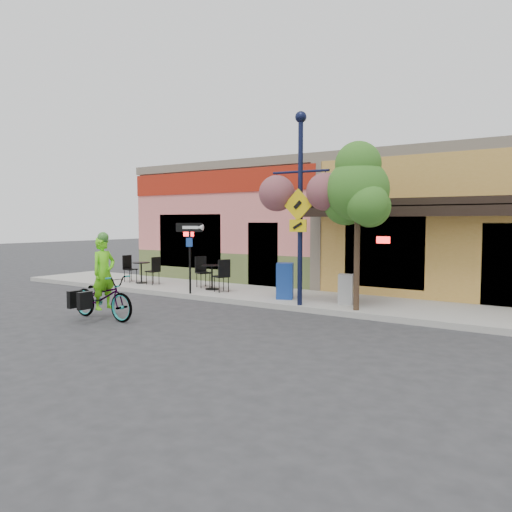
{
  "coord_description": "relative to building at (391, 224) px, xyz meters",
  "views": [
    {
      "loc": [
        6.21,
        -10.7,
        2.34
      ],
      "look_at": [
        -1.33,
        0.5,
        1.4
      ],
      "focal_mm": 35.0,
      "sensor_mm": 36.0,
      "label": 1
    }
  ],
  "objects": [
    {
      "name": "street_tree",
      "position": [
        1.45,
        -6.69,
        -0.01
      ],
      "size": [
        2.03,
        2.03,
        4.18
      ],
      "primitive_type": null,
      "rotation": [
        0.0,
        0.0,
        -0.29
      ],
      "color": "#3D7A26",
      "rests_on": "sidewalk"
    },
    {
      "name": "ground",
      "position": [
        0.0,
        -7.5,
        -2.25
      ],
      "size": [
        90.0,
        90.0,
        0.0
      ],
      "primitive_type": "plane",
      "color": "#2D2D30",
      "rests_on": "ground"
    },
    {
      "name": "sidewalk",
      "position": [
        0.0,
        -5.5,
        -2.17
      ],
      "size": [
        24.0,
        3.0,
        0.15
      ],
      "primitive_type": "cube",
      "color": "#9E9B93",
      "rests_on": "ground"
    },
    {
      "name": "newspaper_box_grey",
      "position": [
        0.87,
        -6.01,
        -1.7
      ],
      "size": [
        0.46,
        0.43,
        0.8
      ],
      "primitive_type": null,
      "rotation": [
        0.0,
        0.0,
        0.31
      ],
      "color": "#9F9F9F",
      "rests_on": "sidewalk"
    },
    {
      "name": "newspaper_box_blue",
      "position": [
        -0.93,
        -6.13,
        -1.59
      ],
      "size": [
        0.59,
        0.56,
        1.02
      ],
      "primitive_type": null,
      "rotation": [
        0.0,
        0.0,
        0.43
      ],
      "color": "navy",
      "rests_on": "sidewalk"
    },
    {
      "name": "cafe_set_right",
      "position": [
        -3.84,
        -5.8,
        -1.58
      ],
      "size": [
        1.93,
        1.5,
        1.04
      ],
      "primitive_type": null,
      "rotation": [
        0.0,
        0.0,
        -0.43
      ],
      "color": "black",
      "rests_on": "sidewalk"
    },
    {
      "name": "bicycle",
      "position": [
        -3.43,
        -10.44,
        -1.72
      ],
      "size": [
        2.04,
        0.71,
        1.07
      ],
      "primitive_type": "imported",
      "rotation": [
        0.0,
        0.0,
        1.57
      ],
      "color": "#9C0E0F",
      "rests_on": "ground"
    },
    {
      "name": "curb",
      "position": [
        0.0,
        -6.95,
        -2.17
      ],
      "size": [
        24.0,
        0.12,
        0.15
      ],
      "primitive_type": "cube",
      "color": "#A8A59E",
      "rests_on": "ground"
    },
    {
      "name": "building",
      "position": [
        0.0,
        0.0,
        0.0
      ],
      "size": [
        18.2,
        8.2,
        4.5
      ],
      "primitive_type": null,
      "color": "#E87872",
      "rests_on": "ground"
    },
    {
      "name": "lamp_post",
      "position": [
        -0.07,
        -6.82,
        0.41
      ],
      "size": [
        1.63,
        0.71,
        5.01
      ],
      "primitive_type": null,
      "rotation": [
        0.0,
        0.0,
        0.05
      ],
      "color": "#101533",
      "rests_on": "sidewalk"
    },
    {
      "name": "cafe_set_left",
      "position": [
        -6.98,
        -5.89,
        -1.61
      ],
      "size": [
        1.67,
        0.92,
        0.97
      ],
      "primitive_type": null,
      "rotation": [
        0.0,
        0.0,
        -0.07
      ],
      "color": "black",
      "rests_on": "sidewalk"
    },
    {
      "name": "one_way_sign",
      "position": [
        -3.84,
        -6.85,
        -1.03
      ],
      "size": [
        0.82,
        0.51,
        2.14
      ],
      "primitive_type": null,
      "rotation": [
        0.0,
        0.0,
        0.44
      ],
      "color": "black",
      "rests_on": "sidewalk"
    },
    {
      "name": "cyclist_rider",
      "position": [
        -3.38,
        -10.44,
        -1.38
      ],
      "size": [
        0.42,
        0.63,
        1.73
      ],
      "primitive_type": "imported",
      "rotation": [
        0.0,
        0.0,
        1.57
      ],
      "color": "#67E918",
      "rests_on": "ground"
    }
  ]
}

